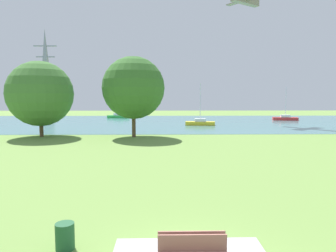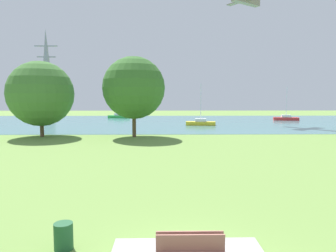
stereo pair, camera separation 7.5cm
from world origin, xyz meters
name	(u,v)px [view 1 (the left image)]	position (x,y,z in m)	size (l,w,h in m)	color
ground_plane	(170,144)	(0.00, 22.00, 0.00)	(160.00, 160.00, 0.00)	olive
bench_facing_water	(191,247)	(0.00, 0.27, 0.47)	(1.80, 0.48, 0.89)	#A49092
litter_bin	(65,236)	(-3.68, 1.14, 0.40)	(0.56, 0.56, 0.80)	#1E512D
water_surface	(166,122)	(0.00, 50.00, 0.01)	(140.00, 40.00, 0.02)	teal
sailboat_green	(118,116)	(-10.53, 61.25, 0.46)	(5.03, 2.95, 6.59)	green
sailboat_red	(285,118)	(24.08, 53.72, 0.46)	(5.01, 2.53, 6.69)	red
sailboat_yellow	(200,123)	(5.52, 42.76, 0.46)	(4.95, 2.06, 6.88)	yellow
tree_west_near	(40,94)	(-14.84, 28.31, 4.98)	(7.52, 7.52, 8.75)	brown
tree_east_near	(133,88)	(-4.03, 27.86, 5.65)	(7.15, 7.15, 9.24)	brown
electricity_pylon	(46,72)	(-33.42, 80.78, 11.88)	(6.40, 4.40, 23.74)	gray
light_aircraft	(245,1)	(14.07, 48.59, 21.78)	(5.91, 7.57, 2.10)	gray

